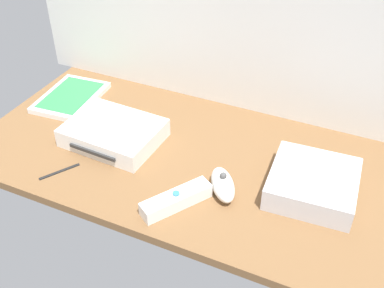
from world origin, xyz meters
TOP-DOWN VIEW (x-y plane):
  - ground_plane at (0.00, 0.00)cm, footprint 100.00×48.00cm
  - game_console at (-19.26, -1.53)cm, footprint 21.68×17.21cm
  - mini_computer at (26.73, 0.33)cm, footprint 18.02×18.02cm
  - game_case at (-39.25, 9.01)cm, footprint 15.10×20.04cm
  - remote_wand at (3.33, -14.70)cm, footprint 10.99×14.42cm
  - remote_nunchuk at (10.19, -7.31)cm, footprint 9.26×10.75cm
  - stylus_pen at (-23.98, -16.11)cm, footprint 5.35×8.01cm

SIDE VIEW (x-z plane):
  - ground_plane at x=0.00cm, z-range -2.00..0.00cm
  - stylus_pen at x=-23.98cm, z-range 0.00..0.70cm
  - game_case at x=-39.25cm, z-range -0.02..1.54cm
  - remote_wand at x=3.33cm, z-range -0.19..3.21cm
  - remote_nunchuk at x=10.19cm, z-range -0.51..4.59cm
  - game_console at x=-19.26cm, z-range 0.00..4.40cm
  - mini_computer at x=26.73cm, z-range -0.01..5.29cm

